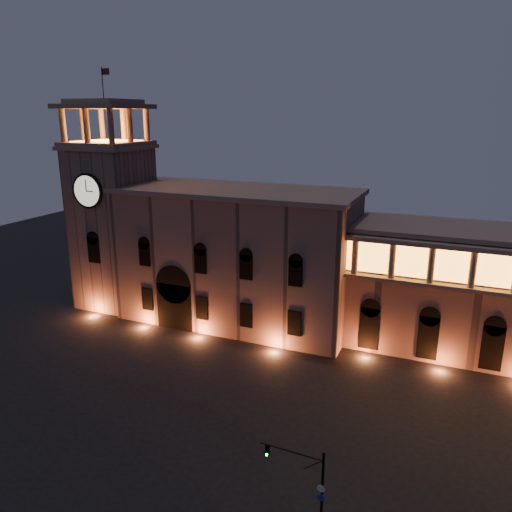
{
  "coord_description": "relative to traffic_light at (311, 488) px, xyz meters",
  "views": [
    {
      "loc": [
        24.33,
        -34.38,
        26.68
      ],
      "look_at": [
        3.22,
        16.0,
        10.97
      ],
      "focal_mm": 35.0,
      "sensor_mm": 36.0,
      "label": 1
    }
  ],
  "objects": [
    {
      "name": "ground",
      "position": [
        -17.23,
        8.28,
        -3.31
      ],
      "size": [
        160.0,
        160.0,
        0.0
      ],
      "primitive_type": "plane",
      "color": "black",
      "rests_on": "ground"
    },
    {
      "name": "government_building",
      "position": [
        -19.3,
        30.22,
        5.46
      ],
      "size": [
        30.8,
        12.8,
        17.6
      ],
      "color": "#826055",
      "rests_on": "ground"
    },
    {
      "name": "clock_tower",
      "position": [
        -37.73,
        29.26,
        9.19
      ],
      "size": [
        9.8,
        9.8,
        32.4
      ],
      "color": "#826055",
      "rests_on": "ground"
    },
    {
      "name": "traffic_light",
      "position": [
        0.0,
        0.0,
        0.0
      ],
      "size": [
        4.6,
        0.51,
        6.3
      ],
      "rotation": [
        0.0,
        0.0,
        -0.04
      ],
      "color": "black",
      "rests_on": "ground"
    }
  ]
}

